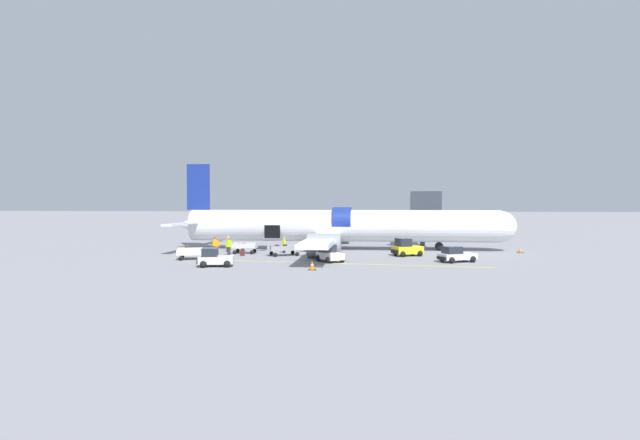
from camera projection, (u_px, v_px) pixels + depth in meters
The scene contains 21 objects.
ground_plane at pixel (312, 253), 51.01m from camera, with size 500.00×500.00×0.00m, color gray.
apron_marking_line at pixel (321, 263), 42.58m from camera, with size 27.94×3.54×0.01m.
jet_bridge_stub at pixel (423, 205), 58.59m from camera, with size 3.32×8.43×6.44m.
airplane at pixel (337, 227), 54.69m from camera, with size 37.38×32.92×9.51m.
baggage_tug_lead at pixel (329, 254), 43.50m from camera, with size 2.68×2.94×1.49m.
baggage_tug_mid at pixel (456, 255), 43.18m from camera, with size 3.55×2.73×1.38m.
baggage_tug_rear at pixel (406, 248), 48.21m from camera, with size 3.17×2.68×1.73m.
baggage_tug_spare at pixel (214, 258), 40.28m from camera, with size 3.11×2.49×1.50m.
baggage_cart_loading at pixel (246, 248), 50.64m from camera, with size 3.43×1.96×1.07m.
baggage_cart_queued at pixel (284, 250), 48.49m from camera, with size 3.94×2.70×1.12m.
baggage_cart_empty at pixel (193, 254), 45.41m from camera, with size 3.82×2.70×0.99m.
ground_crew_loader_a at pixel (214, 245), 48.81m from camera, with size 0.61×0.57×1.83m.
ground_crew_loader_b at pixel (228, 243), 52.45m from camera, with size 0.48×0.57×1.65m.
ground_crew_driver at pixel (217, 246), 50.36m from camera, with size 0.55×0.43×1.57m.
ground_crew_supervisor at pixel (229, 246), 48.23m from camera, with size 0.62×0.43×1.79m.
ground_crew_helper at pixel (284, 245), 51.26m from camera, with size 0.44×0.57×1.62m.
suitcase_on_tarmac_upright at pixel (243, 253), 48.31m from camera, with size 0.47×0.33×0.72m.
safety_cone_nose at pixel (520, 250), 51.24m from camera, with size 0.59×0.59×0.56m.
safety_cone_engine_left at pixel (312, 266), 38.18m from camera, with size 0.58×0.58×0.72m.
safety_cone_wingtip at pixel (340, 254), 46.27m from camera, with size 0.47×0.47×0.77m.
safety_cone_tail at pixel (186, 246), 55.55m from camera, with size 0.44×0.44×0.78m.
Camera 1 is at (6.17, -50.50, 5.13)m, focal length 28.00 mm.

